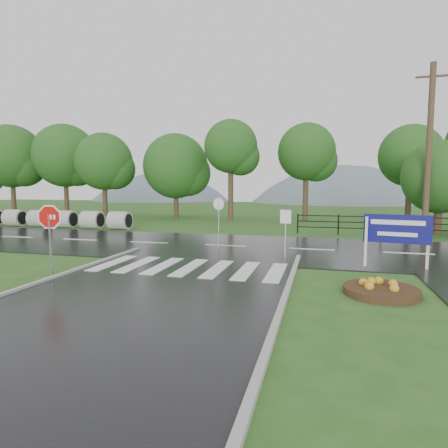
# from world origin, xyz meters

# --- Properties ---
(ground) EXTENTS (120.00, 120.00, 0.00)m
(ground) POSITION_xyz_m (0.00, 0.00, 0.00)
(ground) COLOR #29561C
(ground) RESTS_ON ground
(main_road) EXTENTS (90.00, 8.00, 0.04)m
(main_road) POSITION_xyz_m (0.00, 10.00, 0.00)
(main_road) COLOR black
(main_road) RESTS_ON ground
(crosswalk) EXTENTS (6.50, 2.80, 0.02)m
(crosswalk) POSITION_xyz_m (0.00, 5.00, 0.06)
(crosswalk) COLOR silver
(crosswalk) RESTS_ON ground
(fence_west) EXTENTS (9.58, 0.08, 1.20)m
(fence_west) POSITION_xyz_m (7.75, 16.00, 0.72)
(fence_west) COLOR black
(fence_west) RESTS_ON ground
(hills) EXTENTS (102.00, 48.00, 48.00)m
(hills) POSITION_xyz_m (3.49, 65.00, -15.54)
(hills) COLOR slate
(hills) RESTS_ON ground
(treeline) EXTENTS (83.20, 5.20, 10.00)m
(treeline) POSITION_xyz_m (1.00, 24.00, 0.00)
(treeline) COLOR #1D4D18
(treeline) RESTS_ON ground
(culvert_pipes) EXTENTS (11.80, 1.20, 1.20)m
(culvert_pipes) POSITION_xyz_m (-13.78, 15.00, 0.60)
(culvert_pipes) COLOR #9E9B93
(culvert_pipes) RESTS_ON ground
(stop_sign) EXTENTS (1.06, 0.23, 2.42)m
(stop_sign) POSITION_xyz_m (-4.09, 3.10, 1.70)
(stop_sign) COLOR #939399
(stop_sign) RESTS_ON ground
(estate_billboard) EXTENTS (2.14, 0.44, 1.90)m
(estate_billboard) POSITION_xyz_m (6.93, 6.83, 1.31)
(estate_billboard) COLOR silver
(estate_billboard) RESTS_ON ground
(flower_bed) EXTENTS (1.95, 1.95, 0.39)m
(flower_bed) POSITION_xyz_m (5.98, 3.36, 0.15)
(flower_bed) COLOR #332111
(flower_bed) RESTS_ON ground
(reg_sign_small) EXTENTS (0.43, 0.07, 1.95)m
(reg_sign_small) POSITION_xyz_m (3.04, 7.63, 1.40)
(reg_sign_small) COLOR #939399
(reg_sign_small) RESTS_ON ground
(reg_sign_round) EXTENTS (0.53, 0.15, 2.34)m
(reg_sign_round) POSITION_xyz_m (-0.10, 9.14, 1.47)
(reg_sign_round) COLOR #939399
(reg_sign_round) RESTS_ON ground
(utility_pole_east) EXTENTS (1.67, 0.31, 9.38)m
(utility_pole_east) POSITION_xyz_m (9.90, 15.50, 4.77)
(utility_pole_east) COLOR #473523
(utility_pole_east) RESTS_ON ground
(entrance_tree_left) EXTENTS (4.29, 4.29, 5.56)m
(entrance_tree_left) POSITION_xyz_m (11.07, 17.50, 3.40)
(entrance_tree_left) COLOR #3D2B1C
(entrance_tree_left) RESTS_ON ground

